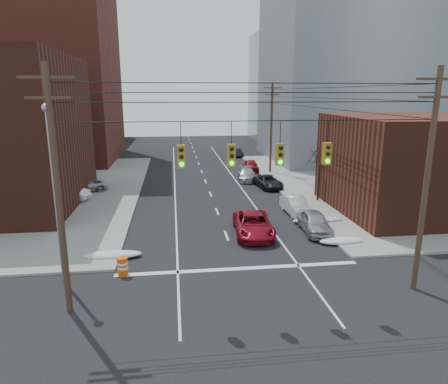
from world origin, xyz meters
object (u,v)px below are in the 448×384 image
object	(u,v)px
parked_car_d	(247,175)
parked_car_b	(296,206)
parked_car_c	(268,182)
lot_car_c	(30,190)
red_pickup	(253,224)
parked_car_a	(315,222)
lot_car_d	(19,191)
parked_car_f	(236,153)
lot_car_a	(65,192)
lot_car_b	(85,185)
parked_car_e	(251,165)
construction_barrel	(123,266)

from	to	relation	value
parked_car_d	parked_car_b	bearing A→B (deg)	-75.95
parked_car_c	lot_car_c	distance (m)	23.54
red_pickup	parked_car_a	size ratio (longest dim) A/B	1.24
parked_car_d	lot_car_d	bearing A→B (deg)	-157.47
red_pickup	lot_car_c	xyz separation A→B (m)	(-19.02, 12.31, 0.14)
red_pickup	parked_car_b	xyz separation A→B (m)	(4.49, 4.48, -0.05)
parked_car_f	lot_car_c	size ratio (longest dim) A/B	0.72
lot_car_a	parked_car_b	bearing A→B (deg)	-89.68
parked_car_a	parked_car_b	xyz separation A→B (m)	(0.00, 4.54, -0.04)
lot_car_c	parked_car_f	bearing A→B (deg)	-35.62
parked_car_a	lot_car_b	distance (m)	23.71
lot_car_a	red_pickup	bearing A→B (deg)	-106.97
lot_car_b	lot_car_d	size ratio (longest dim) A/B	1.01
parked_car_b	lot_car_c	xyz separation A→B (m)	(-23.51, 7.82, 0.20)
lot_car_c	parked_car_b	bearing A→B (deg)	-99.10
red_pickup	parked_car_f	size ratio (longest dim) A/B	1.46
parked_car_e	lot_car_b	world-z (taller)	lot_car_b
parked_car_b	lot_car_c	bearing A→B (deg)	159.31
lot_car_a	construction_barrel	distance (m)	17.94
parked_car_e	lot_car_d	xyz separation A→B (m)	(-24.30, -11.91, 0.23)
parked_car_e	lot_car_d	size ratio (longest dim) A/B	0.89
lot_car_d	parked_car_c	bearing A→B (deg)	-109.55
lot_car_d	red_pickup	bearing A→B (deg)	-145.79
parked_car_b	parked_car_f	world-z (taller)	parked_car_b
red_pickup	lot_car_a	world-z (taller)	lot_car_a
parked_car_c	lot_car_d	bearing A→B (deg)	179.04
parked_car_c	parked_car_d	xyz separation A→B (m)	(-1.56, 3.89, 0.02)
red_pickup	parked_car_b	distance (m)	6.34
lot_car_a	parked_car_c	bearing A→B (deg)	-62.73
parked_car_b	parked_car_c	world-z (taller)	parked_car_b
parked_car_a	parked_car_b	size ratio (longest dim) A/B	1.03
red_pickup	lot_car_c	distance (m)	22.65
lot_car_a	construction_barrel	xyz separation A→B (m)	(7.10, -16.47, -0.37)
parked_car_a	parked_car_f	distance (m)	35.93
parked_car_d	parked_car_f	xyz separation A→B (m)	(1.60, 17.86, -0.05)
construction_barrel	parked_car_a	bearing A→B (deg)	22.78
parked_car_b	parked_car_d	bearing A→B (deg)	94.46
parked_car_a	parked_car_e	bearing A→B (deg)	93.74
parked_car_f	lot_car_a	size ratio (longest dim) A/B	0.83
parked_car_d	parked_car_f	bearing A→B (deg)	92.18
red_pickup	parked_car_e	distance (m)	24.17
parked_car_e	parked_car_f	world-z (taller)	parked_car_e
parked_car_a	parked_car_e	world-z (taller)	parked_car_a
parked_car_a	construction_barrel	bearing A→B (deg)	-153.48
parked_car_d	lot_car_a	bearing A→B (deg)	-151.80
parked_car_c	lot_car_d	xyz separation A→B (m)	(-24.27, -2.29, 0.29)
parked_car_e	lot_car_c	bearing A→B (deg)	-150.44
parked_car_e	parked_car_f	bearing A→B (deg)	93.61
parked_car_b	parked_car_e	xyz separation A→B (m)	(0.00, 19.26, -0.01)
parked_car_d	construction_barrel	distance (m)	26.07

